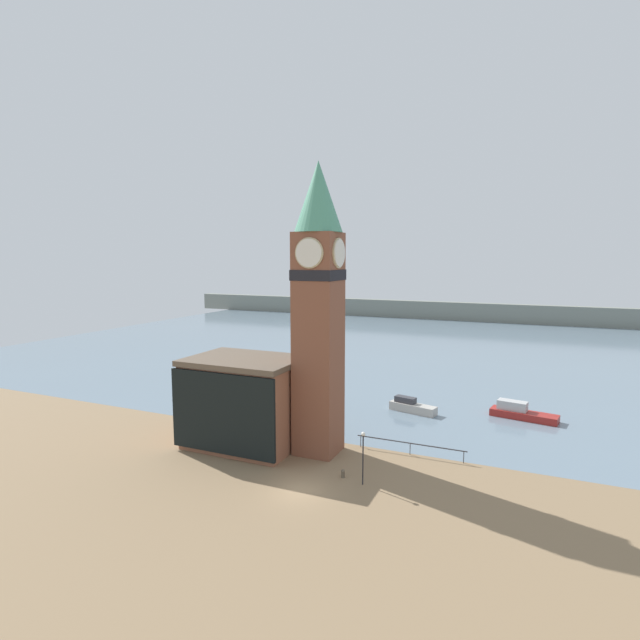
{
  "coord_description": "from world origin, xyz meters",
  "views": [
    {
      "loc": [
        15.73,
        -31.66,
        17.33
      ],
      "look_at": [
        -0.78,
        5.76,
        12.22
      ],
      "focal_mm": 28.0,
      "sensor_mm": 36.0,
      "label": 1
    }
  ],
  "objects_px": {
    "boat_far": "(521,412)",
    "boat_near": "(412,407)",
    "lamp_post": "(363,448)",
    "pier_building": "(245,401)",
    "mooring_bollard_near": "(343,473)",
    "clock_tower": "(318,302)"
  },
  "relations": [
    {
      "from": "boat_near",
      "to": "lamp_post",
      "type": "height_order",
      "value": "lamp_post"
    },
    {
      "from": "boat_near",
      "to": "mooring_bollard_near",
      "type": "relative_size",
      "value": 8.33
    },
    {
      "from": "clock_tower",
      "to": "lamp_post",
      "type": "xyz_separation_m",
      "value": [
        5.78,
        -4.61,
        -10.62
      ]
    },
    {
      "from": "boat_far",
      "to": "boat_near",
      "type": "bearing_deg",
      "value": -156.88
    },
    {
      "from": "clock_tower",
      "to": "lamp_post",
      "type": "distance_m",
      "value": 12.94
    },
    {
      "from": "clock_tower",
      "to": "boat_far",
      "type": "distance_m",
      "value": 27.12
    },
    {
      "from": "pier_building",
      "to": "boat_far",
      "type": "xyz_separation_m",
      "value": [
        23.25,
        18.61,
        -3.48
      ]
    },
    {
      "from": "mooring_bollard_near",
      "to": "lamp_post",
      "type": "distance_m",
      "value": 3.18
    },
    {
      "from": "boat_far",
      "to": "pier_building",
      "type": "bearing_deg",
      "value": -130.98
    },
    {
      "from": "boat_near",
      "to": "lamp_post",
      "type": "bearing_deg",
      "value": -73.6
    },
    {
      "from": "mooring_bollard_near",
      "to": "lamp_post",
      "type": "xyz_separation_m",
      "value": [
        1.84,
        -0.52,
        2.55
      ]
    },
    {
      "from": "clock_tower",
      "to": "boat_near",
      "type": "distance_m",
      "value": 20.3
    },
    {
      "from": "pier_building",
      "to": "boat_far",
      "type": "height_order",
      "value": "pier_building"
    },
    {
      "from": "boat_near",
      "to": "mooring_bollard_near",
      "type": "height_order",
      "value": "boat_near"
    },
    {
      "from": "boat_far",
      "to": "lamp_post",
      "type": "bearing_deg",
      "value": -105.1
    },
    {
      "from": "pier_building",
      "to": "mooring_bollard_near",
      "type": "bearing_deg",
      "value": -15.06
    },
    {
      "from": "pier_building",
      "to": "boat_near",
      "type": "height_order",
      "value": "pier_building"
    },
    {
      "from": "boat_far",
      "to": "mooring_bollard_near",
      "type": "distance_m",
      "value": 24.83
    },
    {
      "from": "clock_tower",
      "to": "pier_building",
      "type": "bearing_deg",
      "value": -170.58
    },
    {
      "from": "boat_near",
      "to": "lamp_post",
      "type": "distance_m",
      "value": 19.64
    },
    {
      "from": "pier_building",
      "to": "boat_near",
      "type": "distance_m",
      "value": 20.26
    },
    {
      "from": "mooring_bollard_near",
      "to": "lamp_post",
      "type": "bearing_deg",
      "value": -15.85
    }
  ]
}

